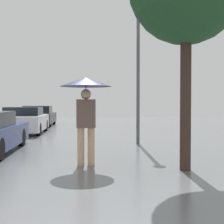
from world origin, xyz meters
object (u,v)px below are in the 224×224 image
parked_car_third (25,121)px  street_lamp (138,55)px  pedestrian (86,95)px  parked_car_farthest (39,116)px

parked_car_third → street_lamp: 6.79m
pedestrian → parked_car_farthest: bearing=102.7°
parked_car_third → street_lamp: bearing=-42.7°
pedestrian → street_lamp: size_ratio=0.40×
parked_car_third → parked_car_farthest: 5.33m
pedestrian → street_lamp: (1.81, 3.60, 1.48)m
pedestrian → parked_car_third: (-2.84, 7.89, -1.00)m
parked_car_farthest → street_lamp: size_ratio=0.85×
street_lamp → parked_car_farthest: bearing=116.4°
parked_car_farthest → street_lamp: street_lamp is taller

